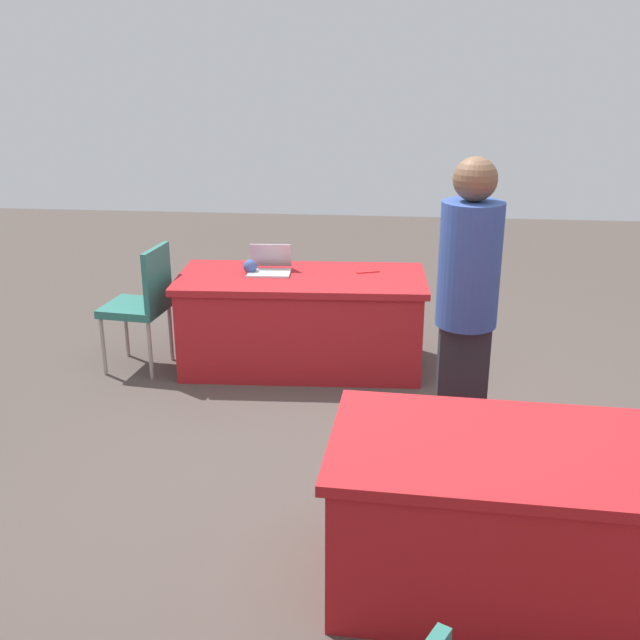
# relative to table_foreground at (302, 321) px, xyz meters

# --- Properties ---
(ground_plane) EXTENTS (14.40, 14.40, 0.00)m
(ground_plane) POSITION_rel_table_foreground_xyz_m (-0.48, 1.42, -0.37)
(ground_plane) COLOR #4C423D
(table_foreground) EXTENTS (1.90, 0.93, 0.73)m
(table_foreground) POSITION_rel_table_foreground_xyz_m (0.00, 0.00, 0.00)
(table_foreground) COLOR #AD1E23
(table_foreground) RESTS_ON ground
(table_back_left) EXTENTS (1.89, 0.99, 0.73)m
(table_back_left) POSITION_rel_table_foreground_xyz_m (-1.36, 2.49, 0.00)
(table_back_left) COLOR #AD1E23
(table_back_left) RESTS_ON ground
(chair_tucked_right) EXTENTS (0.49, 0.49, 0.97)m
(chair_tucked_right) POSITION_rel_table_foreground_xyz_m (1.18, 0.17, 0.19)
(chair_tucked_right) COLOR #9E9993
(chair_tucked_right) RESTS_ON ground
(person_attendee_browsing) EXTENTS (0.34, 0.34, 1.80)m
(person_attendee_browsing) POSITION_rel_table_foreground_xyz_m (-1.10, 1.37, 0.65)
(person_attendee_browsing) COLOR #26262D
(person_attendee_browsing) RESTS_ON ground
(laptop_silver) EXTENTS (0.33, 0.31, 0.21)m
(laptop_silver) POSITION_rel_table_foreground_xyz_m (0.25, -0.06, 0.40)
(laptop_silver) COLOR silver
(laptop_silver) RESTS_ON table_foreground
(yarn_ball) EXTENTS (0.10, 0.10, 0.10)m
(yarn_ball) POSITION_rel_table_foreground_xyz_m (0.40, -0.04, 0.41)
(yarn_ball) COLOR #3F5999
(yarn_ball) RESTS_ON table_foreground
(scissors_red) EXTENTS (0.18, 0.10, 0.01)m
(scissors_red) POSITION_rel_table_foreground_xyz_m (-0.49, -0.14, 0.37)
(scissors_red) COLOR red
(scissors_red) RESTS_ON table_foreground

